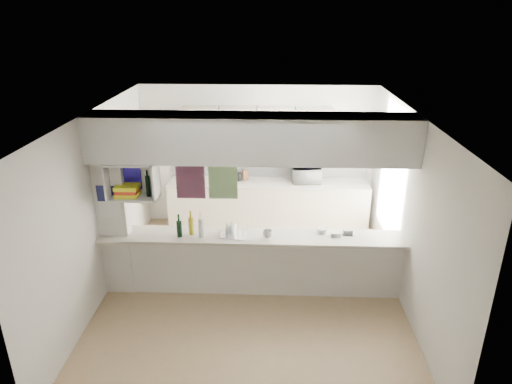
# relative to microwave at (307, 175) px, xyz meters

# --- Properties ---
(floor) EXTENTS (4.80, 4.80, 0.00)m
(floor) POSITION_rel_microwave_xyz_m (-0.88, -2.13, -1.06)
(floor) COLOR tan
(floor) RESTS_ON ground
(ceiling) EXTENTS (4.80, 4.80, 0.00)m
(ceiling) POSITION_rel_microwave_xyz_m (-0.88, -2.13, 1.54)
(ceiling) COLOR white
(ceiling) RESTS_ON wall_back
(wall_back) EXTENTS (4.20, 0.00, 4.20)m
(wall_back) POSITION_rel_microwave_xyz_m (-0.88, 0.27, 0.24)
(wall_back) COLOR silver
(wall_back) RESTS_ON floor
(wall_left) EXTENTS (0.00, 4.80, 4.80)m
(wall_left) POSITION_rel_microwave_xyz_m (-2.98, -2.13, 0.24)
(wall_left) COLOR silver
(wall_left) RESTS_ON floor
(wall_right) EXTENTS (0.00, 4.80, 4.80)m
(wall_right) POSITION_rel_microwave_xyz_m (1.22, -2.13, 0.24)
(wall_right) COLOR silver
(wall_right) RESTS_ON floor
(servery_partition) EXTENTS (4.20, 0.50, 2.60)m
(servery_partition) POSITION_rel_microwave_xyz_m (-1.06, -2.13, 0.60)
(servery_partition) COLOR silver
(servery_partition) RESTS_ON floor
(cubby_shelf) EXTENTS (0.65, 0.35, 0.50)m
(cubby_shelf) POSITION_rel_microwave_xyz_m (-2.45, -2.19, 0.65)
(cubby_shelf) COLOR white
(cubby_shelf) RESTS_ON bulkhead
(kitchen_run) EXTENTS (3.60, 0.63, 2.24)m
(kitchen_run) POSITION_rel_microwave_xyz_m (-0.72, 0.01, -0.23)
(kitchen_run) COLOR beige
(kitchen_run) RESTS_ON floor
(microwave) EXTENTS (0.53, 0.38, 0.28)m
(microwave) POSITION_rel_microwave_xyz_m (0.00, 0.00, 0.00)
(microwave) COLOR white
(microwave) RESTS_ON bench_top
(bowl) EXTENTS (0.26, 0.26, 0.06)m
(bowl) POSITION_rel_microwave_xyz_m (0.02, 0.02, 0.17)
(bowl) COLOR #190D94
(bowl) RESTS_ON microwave
(dish_rack) EXTENTS (0.40, 0.32, 0.19)m
(dish_rack) POSITION_rel_microwave_xyz_m (-1.14, -2.14, -0.06)
(dish_rack) COLOR silver
(dish_rack) RESTS_ON breakfast_bar
(cup) EXTENTS (0.17, 0.17, 0.10)m
(cup) POSITION_rel_microwave_xyz_m (-0.66, -2.21, -0.07)
(cup) COLOR white
(cup) RESTS_ON dish_rack
(wine_bottles) EXTENTS (0.37, 0.15, 0.36)m
(wine_bottles) POSITION_rel_microwave_xyz_m (-1.71, -2.18, -0.01)
(wine_bottles) COLOR black
(wine_bottles) RESTS_ON breakfast_bar
(plastic_tubs) EXTENTS (0.49, 0.21, 0.06)m
(plastic_tubs) POSITION_rel_microwave_xyz_m (0.25, -2.03, -0.11)
(plastic_tubs) COLOR silver
(plastic_tubs) RESTS_ON breakfast_bar
(utensil_jar) EXTENTS (0.11, 0.11, 0.15)m
(utensil_jar) POSITION_rel_microwave_xyz_m (-1.22, 0.02, -0.06)
(utensil_jar) COLOR black
(utensil_jar) RESTS_ON bench_top
(knife_block) EXTENTS (0.11, 0.10, 0.19)m
(knife_block) POSITION_rel_microwave_xyz_m (-1.10, 0.05, -0.04)
(knife_block) COLOR brown
(knife_block) RESTS_ON bench_top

